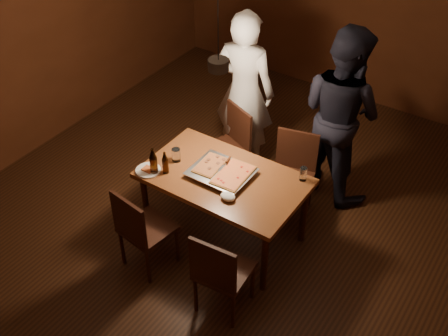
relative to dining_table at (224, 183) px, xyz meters
The scene contains 19 objects.
room_shell 0.77m from the dining_table, 133.92° to the left, with size 6.00×6.00×6.00m.
dining_table is the anchor object (origin of this frame).
chair_far_left 0.90m from the dining_table, 119.04° to the left, with size 0.55×0.55×0.49m.
chair_far_right 0.82m from the dining_table, 64.63° to the left, with size 0.51×0.51×0.49m.
chair_near_left 0.87m from the dining_table, 117.05° to the right, with size 0.48×0.48×0.49m.
chair_near_right 0.94m from the dining_table, 58.55° to the right, with size 0.45×0.45×0.49m.
pizza_tray 0.10m from the dining_table, behind, with size 0.55×0.45×0.05m, color silver.
pizza_meat 0.21m from the dining_table, behind, with size 0.21×0.34×0.02m, color maroon.
pizza_cheese 0.16m from the dining_table, ahead, with size 0.27×0.42×0.02m, color gold.
spatula 0.14m from the dining_table, 121.77° to the left, with size 0.09×0.24×0.04m, color silver, non-canonical shape.
beer_bottle_a 0.68m from the dining_table, 151.02° to the right, with size 0.07×0.07×0.27m.
beer_bottle_b 0.57m from the dining_table, 152.84° to the right, with size 0.06×0.06×0.23m.
water_glass_left 0.53m from the dining_table, behind, with size 0.08×0.08×0.13m, color silver.
water_glass_right 0.73m from the dining_table, 30.29° to the left, with size 0.07×0.07×0.13m, color silver.
plate_slice 0.71m from the dining_table, 152.72° to the right, with size 0.24×0.24×0.03m.
napkin 0.33m from the dining_table, 50.04° to the right, with size 0.14×0.11×0.06m, color white.
diner_white 1.26m from the dining_table, 113.77° to the left, with size 0.67×0.44×1.84m, color white.
diner_dark 1.43m from the dining_table, 67.20° to the left, with size 0.91×0.71×1.88m, color black.
pendant_lamp 1.12m from the dining_table, 133.92° to the left, with size 0.18×0.18×1.10m.
Camera 1 is at (2.41, -3.50, 4.02)m, focal length 45.00 mm.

